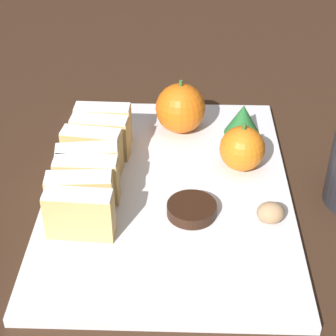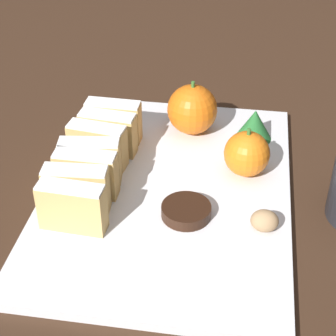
{
  "view_description": "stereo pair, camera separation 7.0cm",
  "coord_description": "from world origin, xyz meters",
  "px_view_note": "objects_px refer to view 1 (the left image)",
  "views": [
    {
      "loc": [
        0.02,
        -0.57,
        0.45
      ],
      "look_at": [
        0.0,
        0.0,
        0.04
      ],
      "focal_mm": 60.0,
      "sensor_mm": 36.0,
      "label": 1
    },
    {
      "loc": [
        0.09,
        -0.56,
        0.45
      ],
      "look_at": [
        0.0,
        0.0,
        0.04
      ],
      "focal_mm": 60.0,
      "sensor_mm": 36.0,
      "label": 2
    }
  ],
  "objects_px": {
    "walnut": "(271,213)",
    "chocolate_cookie": "(192,209)",
    "orange_near": "(242,149)",
    "orange_far": "(180,108)"
  },
  "relations": [
    {
      "from": "walnut",
      "to": "chocolate_cookie",
      "type": "bearing_deg",
      "value": 173.24
    },
    {
      "from": "chocolate_cookie",
      "to": "walnut",
      "type": "bearing_deg",
      "value": -6.76
    },
    {
      "from": "orange_far",
      "to": "chocolate_cookie",
      "type": "height_order",
      "value": "orange_far"
    },
    {
      "from": "orange_near",
      "to": "walnut",
      "type": "distance_m",
      "value": 0.11
    },
    {
      "from": "orange_far",
      "to": "chocolate_cookie",
      "type": "distance_m",
      "value": 0.19
    },
    {
      "from": "orange_near",
      "to": "orange_far",
      "type": "relative_size",
      "value": 0.84
    },
    {
      "from": "chocolate_cookie",
      "to": "orange_near",
      "type": "bearing_deg",
      "value": 56.2
    },
    {
      "from": "orange_near",
      "to": "orange_far",
      "type": "bearing_deg",
      "value": 131.54
    },
    {
      "from": "walnut",
      "to": "chocolate_cookie",
      "type": "distance_m",
      "value": 0.09
    },
    {
      "from": "orange_far",
      "to": "walnut",
      "type": "bearing_deg",
      "value": -61.86
    }
  ]
}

